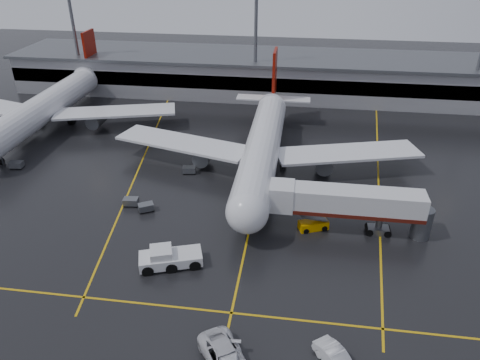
# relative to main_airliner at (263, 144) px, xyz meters

# --- Properties ---
(ground) EXTENTS (220.00, 220.00, 0.00)m
(ground) POSITION_rel_main_airliner_xyz_m (0.00, -9.70, -4.21)
(ground) COLOR black
(ground) RESTS_ON ground
(apron_line_centre) EXTENTS (0.25, 90.00, 0.02)m
(apron_line_centre) POSITION_rel_main_airliner_xyz_m (0.00, -9.70, -4.20)
(apron_line_centre) COLOR gold
(apron_line_centre) RESTS_ON ground
(apron_line_stop) EXTENTS (60.00, 0.25, 0.02)m
(apron_line_stop) POSITION_rel_main_airliner_xyz_m (0.00, -31.70, -4.20)
(apron_line_stop) COLOR gold
(apron_line_stop) RESTS_ON ground
(apron_line_left) EXTENTS (9.99, 69.35, 0.02)m
(apron_line_left) POSITION_rel_main_airliner_xyz_m (-20.00, 0.30, -4.20)
(apron_line_left) COLOR gold
(apron_line_left) RESTS_ON ground
(apron_line_right) EXTENTS (7.57, 69.64, 0.02)m
(apron_line_right) POSITION_rel_main_airliner_xyz_m (18.00, 0.30, -4.20)
(apron_line_right) COLOR gold
(apron_line_right) RESTS_ON ground
(terminal) EXTENTS (122.00, 19.00, 8.60)m
(terminal) POSITION_rel_main_airliner_xyz_m (0.00, 38.23, 0.11)
(terminal) COLOR gray
(terminal) RESTS_ON ground
(light_mast_left) EXTENTS (3.00, 1.20, 25.45)m
(light_mast_left) POSITION_rel_main_airliner_xyz_m (-45.00, 32.30, 10.27)
(light_mast_left) COLOR #595B60
(light_mast_left) RESTS_ON ground
(light_mast_mid) EXTENTS (3.00, 1.20, 25.45)m
(light_mast_mid) POSITION_rel_main_airliner_xyz_m (-5.00, 32.30, 10.27)
(light_mast_mid) COLOR #595B60
(light_mast_mid) RESTS_ON ground
(main_airliner) EXTENTS (48.80, 45.60, 14.10)m
(main_airliner) POSITION_rel_main_airliner_xyz_m (0.00, 0.00, 0.00)
(main_airliner) COLOR silver
(main_airliner) RESTS_ON ground
(second_airliner) EXTENTS (48.80, 45.60, 14.10)m
(second_airliner) POSITION_rel_main_airliner_xyz_m (-42.00, 12.00, 0.00)
(second_airliner) COLOR silver
(second_airliner) RESTS_ON ground
(jet_bridge) EXTENTS (19.90, 3.40, 6.05)m
(jet_bridge) POSITION_rel_main_airliner_xyz_m (11.87, -15.70, -0.28)
(jet_bridge) COLOR silver
(jet_bridge) RESTS_ON ground
(pushback_tractor) EXTENTS (7.51, 4.91, 2.49)m
(pushback_tractor) POSITION_rel_main_airliner_xyz_m (-8.12, -25.45, -3.22)
(pushback_tractor) COLOR silver
(pushback_tractor) RESTS_ON ground
(belt_loader) EXTENTS (3.99, 2.81, 2.33)m
(belt_loader) POSITION_rel_main_airliner_xyz_m (7.99, -15.89, -3.63)
(belt_loader) COLOR #E29400
(belt_loader) RESTS_ON ground
(service_van_a) EXTENTS (6.30, 7.37, 1.88)m
(service_van_a) POSITION_rel_main_airliner_xyz_m (0.50, -37.92, -3.27)
(service_van_a) COLOR silver
(service_van_a) RESTS_ON ground
(service_van_c) EXTENTS (4.37, 4.99, 1.63)m
(service_van_c) POSITION_rel_main_airliner_xyz_m (10.04, -36.61, -3.39)
(service_van_c) COLOR silver
(service_van_c) RESTS_ON ground
(baggage_cart_a) EXTENTS (2.38, 2.11, 1.12)m
(baggage_cart_a) POSITION_rel_main_airliner_xyz_m (-14.34, -14.90, -3.58)
(baggage_cart_a) COLOR #595B60
(baggage_cart_a) RESTS_ON ground
(baggage_cart_b) EXTENTS (2.12, 1.49, 1.12)m
(baggage_cart_b) POSITION_rel_main_airliner_xyz_m (-16.85, -13.82, -3.58)
(baggage_cart_b) COLOR #595B60
(baggage_cart_b) RESTS_ON ground
(baggage_cart_c) EXTENTS (2.20, 1.63, 1.12)m
(baggage_cart_c) POSITION_rel_main_airliner_xyz_m (-11.17, -3.45, -3.58)
(baggage_cart_c) COLOR #595B60
(baggage_cart_c) RESTS_ON ground
(baggage_cart_e) EXTENTS (2.10, 1.45, 1.12)m
(baggage_cart_e) POSITION_rel_main_airliner_xyz_m (-38.78, -5.66, -3.58)
(baggage_cart_e) COLOR #595B60
(baggage_cart_e) RESTS_ON ground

